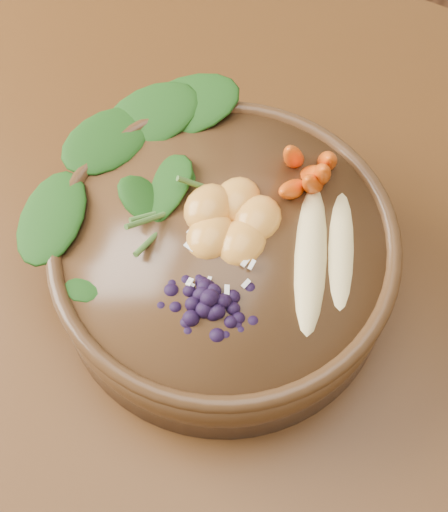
% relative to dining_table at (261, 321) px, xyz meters
% --- Properties ---
extents(ground, '(4.00, 4.00, 0.00)m').
position_rel_dining_table_xyz_m(ground, '(0.00, 0.00, -0.66)').
color(ground, '#381E0F').
rests_on(ground, ground).
extents(dining_table, '(1.60, 0.90, 0.75)m').
position_rel_dining_table_xyz_m(dining_table, '(0.00, 0.00, 0.00)').
color(dining_table, '#331C0C').
rests_on(dining_table, ground).
extents(stoneware_bowl, '(0.39, 0.39, 0.08)m').
position_rel_dining_table_xyz_m(stoneware_bowl, '(-0.04, -0.02, 0.14)').
color(stoneware_bowl, '#4D331D').
rests_on(stoneware_bowl, dining_table).
extents(kale_heap, '(0.25, 0.23, 0.05)m').
position_rel_dining_table_xyz_m(kale_heap, '(-0.10, 0.03, 0.20)').
color(kale_heap, '#1A4B11').
rests_on(kale_heap, stoneware_bowl).
extents(carrot_cluster, '(0.08, 0.08, 0.09)m').
position_rel_dining_table_xyz_m(carrot_cluster, '(-0.01, 0.08, 0.22)').
color(carrot_cluster, '#D94E0F').
rests_on(carrot_cluster, stoneware_bowl).
extents(banana_halves, '(0.11, 0.18, 0.03)m').
position_rel_dining_table_xyz_m(banana_halves, '(0.05, 0.01, 0.19)').
color(banana_halves, '#E0CC84').
rests_on(banana_halves, stoneware_bowl).
extents(mandarin_cluster, '(0.11, 0.12, 0.03)m').
position_rel_dining_table_xyz_m(mandarin_cluster, '(-0.04, 0.00, 0.19)').
color(mandarin_cluster, orange).
rests_on(mandarin_cluster, stoneware_bowl).
extents(blueberry_pile, '(0.17, 0.14, 0.04)m').
position_rel_dining_table_xyz_m(blueberry_pile, '(-0.02, -0.08, 0.20)').
color(blueberry_pile, black).
rests_on(blueberry_pile, stoneware_bowl).
extents(coconut_flakes, '(0.12, 0.10, 0.01)m').
position_rel_dining_table_xyz_m(coconut_flakes, '(-0.03, -0.04, 0.18)').
color(coconut_flakes, white).
rests_on(coconut_flakes, stoneware_bowl).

